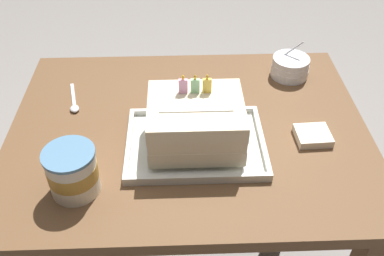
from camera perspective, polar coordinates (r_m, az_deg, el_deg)
dining_table at (r=1.29m, az=-0.42°, el=-3.83°), size 1.00×0.77×0.74m
foil_tray at (r=1.15m, az=0.47°, el=-2.13°), size 0.36×0.27×0.02m
birthday_cake at (r=1.10m, az=0.49°, el=0.83°), size 0.24×0.21×0.17m
bowl_stack at (r=1.44m, az=12.78°, el=7.85°), size 0.12×0.12×0.12m
ice_cream_tub at (r=1.04m, az=-15.45°, el=-5.52°), size 0.12×0.12×0.12m
serving_spoon_near_tray at (r=1.33m, az=-15.22°, el=2.89°), size 0.05×0.16×0.01m
napkin_pile at (r=1.21m, az=15.60°, el=-0.98°), size 0.09×0.09×0.02m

